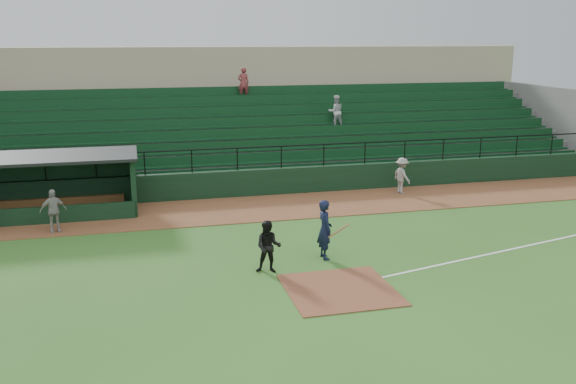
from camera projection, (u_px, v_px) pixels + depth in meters
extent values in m
plane|color=#2E5E1E|center=(329.00, 277.00, 18.34)|extent=(90.00, 90.00, 0.00)
cube|color=brown|center=(271.00, 207.00, 25.87)|extent=(40.00, 4.00, 0.03)
cube|color=brown|center=(340.00, 290.00, 17.40)|extent=(3.00, 3.00, 0.03)
cube|color=white|center=(539.00, 243.00, 21.37)|extent=(17.49, 4.44, 0.01)
cube|color=black|center=(260.00, 182.00, 27.80)|extent=(36.00, 0.35, 1.20)
cylinder|color=black|center=(259.00, 147.00, 27.41)|extent=(36.00, 0.06, 0.06)
cube|color=slate|center=(241.00, 139.00, 32.12)|extent=(36.00, 9.00, 3.60)
cube|color=#0F381A|center=(242.00, 132.00, 31.54)|extent=(34.56, 8.00, 4.05)
cube|color=slate|center=(542.00, 122.00, 36.36)|extent=(0.35, 9.50, 4.20)
cube|color=tan|center=(222.00, 100.00, 37.89)|extent=(38.00, 3.00, 6.40)
cube|color=slate|center=(227.00, 95.00, 35.89)|extent=(36.00, 2.00, 0.20)
imported|color=silver|center=(336.00, 111.00, 32.82)|extent=(0.84, 0.65, 1.72)
imported|color=maroon|center=(243.00, 83.00, 34.27)|extent=(0.63, 0.42, 1.74)
cube|color=black|center=(28.00, 181.00, 25.54)|extent=(8.50, 0.20, 2.30)
cube|color=black|center=(134.00, 182.00, 25.32)|extent=(0.20, 2.60, 2.30)
cube|color=black|center=(19.00, 158.00, 24.02)|extent=(8.90, 3.20, 0.12)
cube|color=olive|center=(28.00, 205.00, 25.38)|extent=(7.65, 0.40, 0.50)
cube|color=black|center=(19.00, 217.00, 23.24)|extent=(8.50, 0.12, 0.70)
imported|color=black|center=(325.00, 229.00, 19.70)|extent=(0.50, 0.73, 1.94)
cylinder|color=olive|center=(339.00, 231.00, 19.62)|extent=(0.79, 0.34, 0.35)
imported|color=black|center=(268.00, 247.00, 18.54)|extent=(0.93, 0.82, 1.62)
imported|color=gray|center=(402.00, 175.00, 28.05)|extent=(0.83, 1.16, 1.62)
imported|color=#A09B96|center=(53.00, 211.00, 22.38)|extent=(1.00, 0.62, 1.59)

